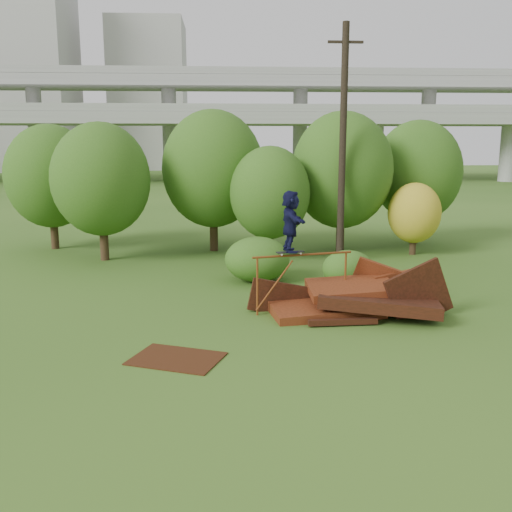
{
  "coord_description": "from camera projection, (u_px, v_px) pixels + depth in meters",
  "views": [
    {
      "loc": [
        -1.75,
        -14.49,
        4.84
      ],
      "look_at": [
        -0.8,
        2.0,
        1.6
      ],
      "focal_mm": 40.0,
      "sensor_mm": 36.0,
      "label": 1
    }
  ],
  "objects": [
    {
      "name": "tree_5",
      "position": [
        417.0,
        172.0,
        27.67
      ],
      "size": [
        4.28,
        4.28,
        6.01
      ],
      "color": "black",
      "rests_on": "ground"
    },
    {
      "name": "building_left",
      "position": [
        21.0,
        73.0,
        102.8
      ],
      "size": [
        18.0,
        16.0,
        35.0
      ],
      "primitive_type": "cube",
      "color": "#9E9E99",
      "rests_on": "ground"
    },
    {
      "name": "tree_3",
      "position": [
        342.0,
        170.0,
        25.65
      ],
      "size": [
        4.56,
        4.56,
        6.32
      ],
      "color": "black",
      "rests_on": "ground"
    },
    {
      "name": "tree_6",
      "position": [
        51.0,
        176.0,
        26.32
      ],
      "size": [
        4.14,
        4.14,
        5.78
      ],
      "color": "black",
      "rests_on": "ground"
    },
    {
      "name": "ground",
      "position": [
        290.0,
        329.0,
        15.23
      ],
      "size": [
        240.0,
        240.0,
        0.0
      ],
      "primitive_type": "plane",
      "color": "#2D5116",
      "rests_on": "ground"
    },
    {
      "name": "tree_2",
      "position": [
        270.0,
        193.0,
        24.02
      ],
      "size": [
        3.4,
        3.4,
        4.8
      ],
      "color": "black",
      "rests_on": "ground"
    },
    {
      "name": "skateboard",
      "position": [
        290.0,
        252.0,
        16.39
      ],
      "size": [
        0.84,
        0.41,
        0.08
      ],
      "rotation": [
        0.0,
        0.0,
        0.24
      ],
      "color": "black",
      "rests_on": "grind_rail"
    },
    {
      "name": "tree_1",
      "position": [
        213.0,
        169.0,
        25.74
      ],
      "size": [
        4.6,
        4.6,
        6.4
      ],
      "color": "black",
      "rests_on": "ground"
    },
    {
      "name": "freeway_overpass",
      "position": [
        236.0,
        102.0,
        74.88
      ],
      "size": [
        160.0,
        15.0,
        13.7
      ],
      "color": "gray",
      "rests_on": "ground"
    },
    {
      "name": "shrub_left",
      "position": [
        257.0,
        259.0,
        20.36
      ],
      "size": [
        2.33,
        2.15,
        1.61
      ],
      "primitive_type": "ellipsoid",
      "color": "#244A13",
      "rests_on": "ground"
    },
    {
      "name": "scrap_pile",
      "position": [
        356.0,
        300.0,
        16.52
      ],
      "size": [
        5.94,
        3.18,
        2.13
      ],
      "color": "#411D0B",
      "rests_on": "ground"
    },
    {
      "name": "tree_0",
      "position": [
        101.0,
        179.0,
        23.66
      ],
      "size": [
        4.09,
        4.09,
        5.77
      ],
      "color": "black",
      "rests_on": "ground"
    },
    {
      "name": "skater",
      "position": [
        291.0,
        221.0,
        16.22
      ],
      "size": [
        0.67,
        1.67,
        1.76
      ],
      "primitive_type": "imported",
      "rotation": [
        0.0,
        0.0,
        1.66
      ],
      "color": "black",
      "rests_on": "skateboard"
    },
    {
      "name": "shrub_right",
      "position": [
        348.0,
        269.0,
        19.64
      ],
      "size": [
        1.79,
        1.64,
        1.27
      ],
      "primitive_type": "ellipsoid",
      "color": "#244A13",
      "rests_on": "ground"
    },
    {
      "name": "utility_pole",
      "position": [
        343.0,
        145.0,
        22.94
      ],
      "size": [
        1.4,
        0.28,
        9.52
      ],
      "color": "black",
      "rests_on": "ground"
    },
    {
      "name": "grind_rail",
      "position": [
        303.0,
        269.0,
        16.6
      ],
      "size": [
        2.99,
        0.8,
        1.73
      ],
      "color": "brown",
      "rests_on": "ground"
    },
    {
      "name": "building_right",
      "position": [
        149.0,
        97.0,
        111.57
      ],
      "size": [
        14.0,
        14.0,
        28.0
      ],
      "primitive_type": "cube",
      "color": "#9E9E99",
      "rests_on": "ground"
    },
    {
      "name": "flat_plate",
      "position": [
        177.0,
        359.0,
        13.06
      ],
      "size": [
        2.38,
        2.06,
        0.03
      ],
      "primitive_type": "cube",
      "rotation": [
        0.0,
        0.0,
        -0.38
      ],
      "color": "#3A1C0C",
      "rests_on": "ground"
    },
    {
      "name": "tree_4",
      "position": [
        414.0,
        213.0,
        25.16
      ],
      "size": [
        2.32,
        2.32,
        3.21
      ],
      "color": "black",
      "rests_on": "ground"
    }
  ]
}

